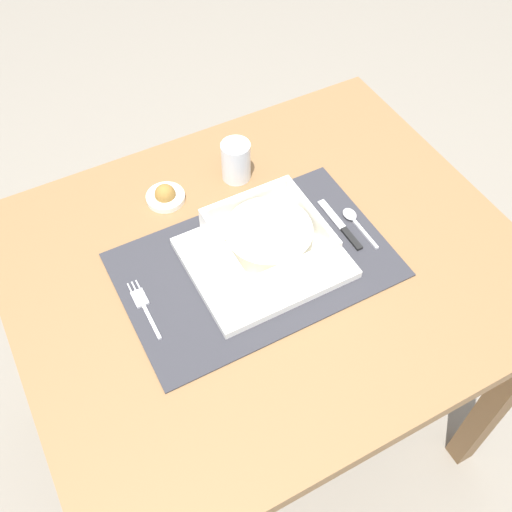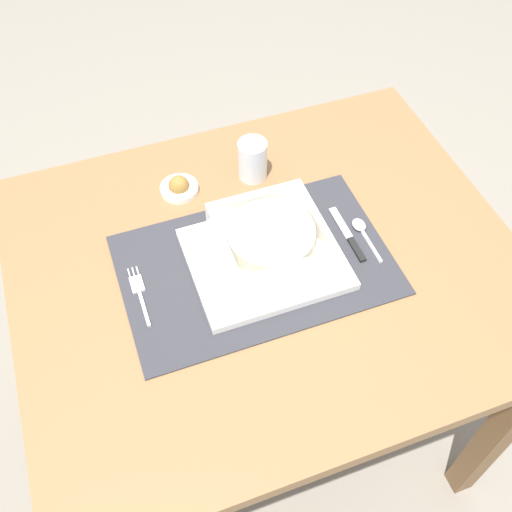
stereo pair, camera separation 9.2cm
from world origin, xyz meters
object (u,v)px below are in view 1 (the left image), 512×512
(condiment_saucer, at_px, (165,196))
(fork, at_px, (143,305))
(porridge_bowl, at_px, (269,237))
(butter_knife, at_px, (342,227))
(spoon, at_px, (353,218))
(drinking_glass, at_px, (236,163))
(dining_table, at_px, (266,291))

(condiment_saucer, bearing_deg, fork, -121.62)
(porridge_bowl, distance_m, butter_knife, 0.16)
(spoon, distance_m, butter_knife, 0.03)
(spoon, distance_m, drinking_glass, 0.26)
(dining_table, xyz_separation_m, spoon, (0.19, 0.01, 0.11))
(butter_knife, bearing_deg, porridge_bowl, 168.97)
(fork, relative_size, drinking_glass, 1.54)
(porridge_bowl, bearing_deg, dining_table, -124.56)
(porridge_bowl, relative_size, butter_knife, 1.35)
(spoon, relative_size, drinking_glass, 1.28)
(fork, height_order, condiment_saucer, condiment_saucer)
(spoon, relative_size, butter_knife, 0.79)
(spoon, xyz_separation_m, drinking_glass, (-0.14, 0.21, 0.03))
(fork, bearing_deg, dining_table, 1.43)
(dining_table, relative_size, fork, 7.06)
(fork, distance_m, spoon, 0.42)
(dining_table, relative_size, drinking_glass, 10.84)
(spoon, distance_m, condiment_saucer, 0.37)
(fork, bearing_deg, condiment_saucer, 62.67)
(butter_knife, distance_m, drinking_glass, 0.25)
(dining_table, distance_m, spoon, 0.22)
(drinking_glass, bearing_deg, spoon, -56.49)
(butter_knife, bearing_deg, drinking_glass, 112.73)
(dining_table, height_order, condiment_saucer, condiment_saucer)
(drinking_glass, bearing_deg, butter_knife, -63.24)
(porridge_bowl, distance_m, fork, 0.25)
(porridge_bowl, xyz_separation_m, spoon, (0.18, -0.01, -0.03))
(condiment_saucer, bearing_deg, butter_knife, -40.98)
(spoon, bearing_deg, fork, 178.53)
(fork, height_order, spoon, spoon)
(dining_table, height_order, drinking_glass, drinking_glass)
(porridge_bowl, relative_size, spoon, 1.71)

